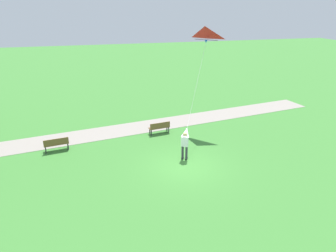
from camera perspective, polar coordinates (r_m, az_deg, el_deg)
ground_plane at (r=17.50m, az=3.13°, el=-7.51°), size 120.00×120.00×0.00m
walkway_path at (r=22.69m, az=-6.69°, el=-0.46°), size 6.91×32.02×0.02m
person_kite_flyer at (r=17.75m, az=3.21°, el=-3.25°), size 0.62×0.54×1.83m
flying_kite at (r=20.97m, az=6.96°, el=16.74°), size 4.74×3.25×5.51m
park_bench_near_walkway at (r=21.48m, az=-1.61°, el=-0.18°), size 0.65×1.55×0.88m
park_bench_far_walkway at (r=20.20m, az=-20.41°, el=-3.12°), size 0.65×1.55×0.88m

